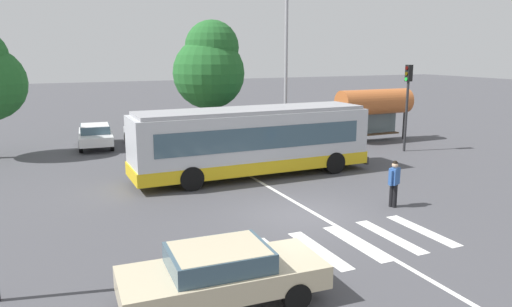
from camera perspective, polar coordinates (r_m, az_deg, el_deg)
ground_plane at (r=16.93m, az=5.37°, el=-7.19°), size 160.00×160.00×0.00m
city_transit_bus at (r=21.70m, az=-0.43°, el=1.45°), size 10.91×2.70×3.06m
pedestrian_crossing_street at (r=18.11m, az=15.89°, el=-3.13°), size 0.54×0.40×1.72m
foreground_sedan at (r=11.00m, az=-4.03°, el=-13.73°), size 4.58×2.03×1.35m
parked_car_white at (r=29.92m, az=-18.33°, el=2.14°), size 2.19×4.64×1.35m
parked_car_silver at (r=29.62m, az=-13.22°, el=2.34°), size 2.19×4.64×1.35m
parked_car_champagne at (r=30.76m, az=-8.24°, el=2.88°), size 2.10×4.60×1.35m
parked_car_black at (r=30.95m, az=-3.59°, el=3.03°), size 1.94×4.54×1.35m
parked_car_teal at (r=32.38m, az=1.00°, el=3.45°), size 2.18×4.63×1.35m
traffic_light_far_corner at (r=28.26m, az=17.35°, el=6.69°), size 0.33×0.32×4.81m
bus_stop_shelter at (r=30.91m, az=13.70°, el=5.80°), size 4.91×1.54×3.25m
twin_arm_street_lamp at (r=29.49m, az=3.57°, el=12.81°), size 4.91×0.32×9.82m
background_tree_right at (r=35.15m, az=-5.44°, el=10.24°), size 5.11×5.11×7.72m
crosswalk_painted_stripes at (r=14.47m, az=9.56°, el=-10.69°), size 6.74×2.93×0.01m
lane_center_line at (r=18.82m, az=3.67°, el=-5.18°), size 0.16×24.00×0.01m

